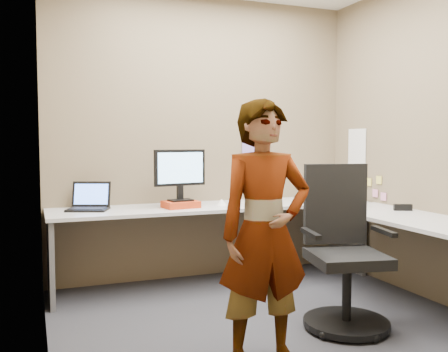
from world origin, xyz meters
name	(u,v)px	position (x,y,z in m)	size (l,w,h in m)	color
ground	(261,318)	(0.00, 0.00, 0.00)	(3.00, 3.00, 0.00)	#2A2A30
wall_back	(204,138)	(0.00, 1.30, 1.35)	(3.00, 3.00, 0.00)	brown
wall_right	(424,137)	(1.50, 0.00, 1.35)	(2.70, 2.70, 0.00)	brown
wall_left	(42,136)	(-1.50, 0.00, 1.35)	(2.70, 2.70, 0.00)	brown
desk	(288,228)	(0.44, 0.39, 0.59)	(2.98, 2.58, 0.73)	#B9B9B9
paper_ream	(181,204)	(-0.35, 0.91, 0.76)	(0.30, 0.22, 0.06)	#B83412
monitor	(180,171)	(-0.35, 0.93, 1.06)	(0.48, 0.17, 0.45)	black
laptop	(89,203)	(-1.11, 1.07, 0.79)	(0.41, 0.37, 0.24)	black
trackball_mouse	(175,205)	(-0.40, 0.90, 0.76)	(0.12, 0.08, 0.07)	#B7B7BC
origami	(222,202)	(0.05, 0.93, 0.76)	(0.10, 0.10, 0.06)	white
stapler	(403,207)	(1.35, 0.06, 0.76)	(0.15, 0.04, 0.06)	black
flower	(356,191)	(1.12, 0.39, 0.87)	(0.07, 0.07, 0.22)	brown
calendar_purple	(256,143)	(0.55, 1.29, 1.30)	(0.30, 0.01, 0.40)	#846BB7
calendar_white	(357,148)	(1.49, 0.90, 1.25)	(0.01, 0.28, 0.38)	white
sticky_note_a	(379,180)	(1.49, 0.55, 0.95)	(0.01, 0.07, 0.07)	#F2E059
sticky_note_b	(375,193)	(1.49, 0.60, 0.82)	(0.01, 0.07, 0.07)	pink
sticky_note_c	(383,197)	(1.49, 0.48, 0.80)	(0.01, 0.07, 0.07)	pink
sticky_note_d	(369,182)	(1.49, 0.70, 0.92)	(0.01, 0.07, 0.07)	#F2E059
office_chair	(343,262)	(0.48, -0.35, 0.46)	(0.63, 0.60, 1.13)	black
person	(265,233)	(-0.30, -0.69, 0.78)	(0.57, 0.37, 1.56)	#999399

